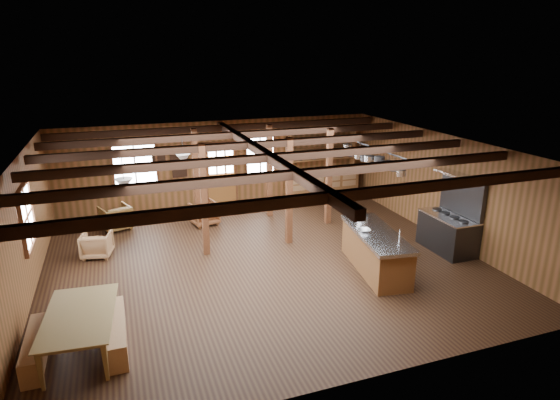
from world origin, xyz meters
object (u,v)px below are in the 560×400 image
kitchen_island (376,251)px  armchair_c (97,245)px  dining_table (84,332)px  commercial_range (450,226)px  armchair_b (204,213)px  armchair_a (116,218)px

kitchen_island → armchair_c: kitchen_island is taller
kitchen_island → dining_table: bearing=-161.6°
commercial_range → armchair_b: (-5.50, 3.93, -0.29)m
commercial_range → kitchen_island: bearing=-170.7°
kitchen_island → armchair_b: 5.34m
armchair_b → kitchen_island: bearing=113.4°
armchair_b → armchair_c: size_ratio=1.08×
armchair_a → armchair_c: bearing=55.4°
commercial_range → armchair_a: commercial_range is taller
commercial_range → dining_table: commercial_range is taller
commercial_range → armchair_c: commercial_range is taller
kitchen_island → commercial_range: size_ratio=1.33×
armchair_b → armchair_c: armchair_b is taller
armchair_c → armchair_b: bearing=-141.8°
kitchen_island → armchair_b: bearing=134.9°
commercial_range → armchair_a: size_ratio=2.53×
kitchen_island → armchair_b: size_ratio=3.50×
dining_table → armchair_a: bearing=-1.0°
armchair_a → armchair_c: 1.85m
kitchen_island → armchair_c: bearing=162.8°
armchair_b → armchair_c: bearing=12.5°
commercial_range → armchair_c: 8.80m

